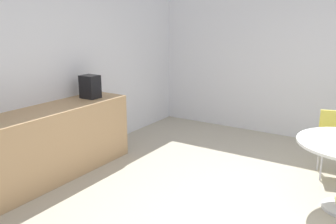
# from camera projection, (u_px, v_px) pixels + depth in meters

# --- Properties ---
(wall_back) EXTENTS (6.00, 0.10, 2.60)m
(wall_back) POSITION_uv_depth(u_px,v_px,m) (48.00, 71.00, 4.67)
(wall_back) COLOR silver
(wall_back) RESTS_ON ground_plane
(wall_side_right) EXTENTS (0.10, 6.00, 2.60)m
(wall_side_right) POSITION_uv_depth(u_px,v_px,m) (329.00, 63.00, 5.56)
(wall_side_right) COLOR silver
(wall_side_right) RESTS_ON ground_plane
(counter_block) EXTENTS (2.49, 0.60, 0.90)m
(counter_block) POSITION_uv_depth(u_px,v_px,m) (45.00, 146.00, 4.36)
(counter_block) COLOR tan
(counter_block) RESTS_ON ground_plane
(chair_yellow) EXTENTS (0.52, 0.52, 0.83)m
(chair_yellow) POSITION_uv_depth(u_px,v_px,m) (335.00, 136.00, 4.50)
(chair_yellow) COLOR silver
(chair_yellow) RESTS_ON ground_plane
(coffee_maker) EXTENTS (0.20, 0.24, 0.32)m
(coffee_maker) POSITION_uv_depth(u_px,v_px,m) (90.00, 87.00, 4.88)
(coffee_maker) COLOR black
(coffee_maker) RESTS_ON counter_block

